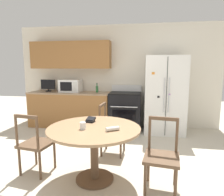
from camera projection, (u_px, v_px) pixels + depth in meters
The scene contains 15 objects.
ground_plane at pixel (90, 175), 2.85m from camera, with size 14.00×14.00×0.00m, color beige.
back_wall at pixel (105, 71), 5.21m from camera, with size 5.20×0.44×2.60m.
kitchen_counter at pixel (70, 109), 5.20m from camera, with size 2.10×0.64×0.90m.
refrigerator at pixel (165, 95), 4.67m from camera, with size 0.92×0.79×1.79m.
oven_range at pixel (125, 111), 4.95m from camera, with size 0.76×0.68×1.08m.
microwave at pixel (71, 86), 5.16m from camera, with size 0.53×0.39×0.32m.
countertop_tv at pixel (48, 85), 5.26m from camera, with size 0.38×0.16×0.31m.
counter_bottle at pixel (97, 89), 5.07m from camera, with size 0.06×0.06×0.24m.
dining_table at pixel (94, 137), 2.67m from camera, with size 1.24×1.24×0.74m.
dining_chair_far at pixel (111, 130), 3.53m from camera, with size 0.45×0.45×0.90m.
dining_chair_right at pixel (162, 157), 2.47m from camera, with size 0.47×0.47×0.90m.
dining_chair_left at pixel (36, 144), 2.87m from camera, with size 0.48×0.48×0.90m.
candle_glass at pixel (83, 126), 2.56m from camera, with size 0.08×0.08×0.09m.
folded_napkin at pixel (113, 129), 2.49m from camera, with size 0.17×0.14×0.05m.
wallet at pixel (91, 120), 2.89m from camera, with size 0.14×0.15×0.07m.
Camera 1 is at (0.73, -2.57, 1.53)m, focal length 32.00 mm.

